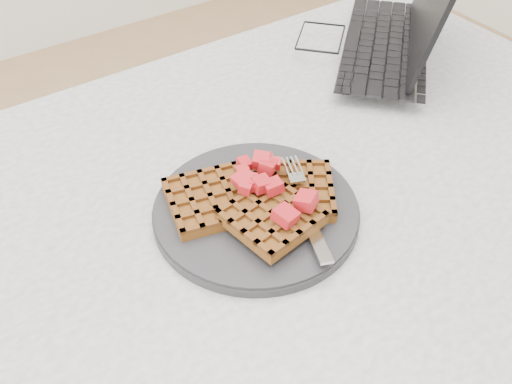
# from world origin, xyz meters

# --- Properties ---
(table) EXTENTS (1.20, 0.80, 0.75)m
(table) POSITION_xyz_m (0.00, 0.00, 0.64)
(table) COLOR silver
(table) RESTS_ON ground
(plate) EXTENTS (0.26, 0.26, 0.02)m
(plate) POSITION_xyz_m (-0.05, -0.02, 0.76)
(plate) COLOR #232326
(plate) RESTS_ON table
(waffles) EXTENTS (0.23, 0.19, 0.03)m
(waffles) POSITION_xyz_m (-0.05, -0.02, 0.78)
(waffles) COLOR brown
(waffles) RESTS_ON plate
(strawberry_pile) EXTENTS (0.15, 0.15, 0.02)m
(strawberry_pile) POSITION_xyz_m (-0.05, -0.02, 0.80)
(strawberry_pile) COLOR maroon
(strawberry_pile) RESTS_ON waffles
(fork) EXTENTS (0.09, 0.18, 0.02)m
(fork) POSITION_xyz_m (-0.00, -0.06, 0.77)
(fork) COLOR silver
(fork) RESTS_ON plate
(laptop) EXTENTS (0.42, 0.41, 0.24)m
(laptop) POSITION_xyz_m (0.35, 0.20, 0.79)
(laptop) COLOR black
(laptop) RESTS_ON table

